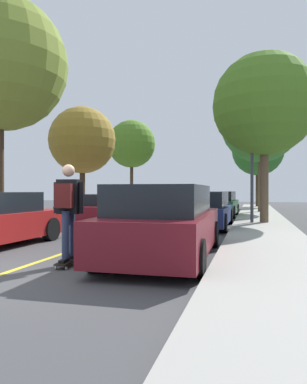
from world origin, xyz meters
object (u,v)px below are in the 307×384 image
Objects in this scene: parked_car_left_near at (100,208)px; skateboard at (69,261)px; street_tree_right_nearest at (264,105)px; street_tree_right_near at (260,124)px; streetlamp at (252,149)px; street_tree_right_far at (258,150)px; parked_car_right_nearest at (165,223)px; skateboarder at (68,206)px; street_tree_left_nearest at (0,63)px; street_tree_left_near at (82,140)px; parked_car_right_near at (204,210)px; street_tree_left_far at (132,144)px; parked_car_right_far at (218,204)px.

parked_car_left_near reaches higher than skateboard.
street_tree_right_nearest is 0.89× the size of street_tree_right_near.
street_tree_right_near is 7.95m from streetlamp.
street_tree_right_far is at bearing 80.89° from skateboard.
skateboarder is at bearing -142.01° from parked_car_right_nearest.
street_tree_left_nearest is 1.25× the size of street_tree_right_far.
street_tree_right_near reaches higher than street_tree_left_near.
street_tree_right_near is 8.75× the size of skateboard.
street_tree_right_near reaches higher than street_tree_right_far.
street_tree_right_nearest is (2.21, 7.62, 4.05)m from parked_car_right_nearest.
parked_car_left_near is 4.64m from parked_car_right_near.
street_tree_right_near is (9.01, 5.10, 1.35)m from street_tree_left_near.
street_tree_left_nearest is 1.26× the size of street_tree_left_far.
street_tree_right_near is at bearing 49.23° from parked_car_left_near.
street_tree_left_near is 12.85m from skateboard.
street_tree_left_nearest is at bearing 152.61° from parked_car_right_nearest.
street_tree_right_far is at bearing 84.34° from parked_car_right_nearest.
parked_car_right_near is 9.00m from street_tree_left_nearest.
street_tree_right_far is 24.21m from skateboard.
street_tree_left_nearest is 1.07× the size of street_tree_right_near.
skateboarder is at bearing -110.98° from streetlamp.
parked_car_right_far is at bearing 52.10° from street_tree_left_nearest.
street_tree_left_far is (-6.79, 5.60, 4.13)m from parked_car_right_far.
street_tree_left_near is 12.61m from skateboarder.
skateboarder reaches higher than parked_car_right_far.
streetlamp is (1.75, 1.04, 2.37)m from parked_car_right_near.
street_tree_right_nearest is at bearing -90.00° from street_tree_right_far.
street_tree_right_far reaches higher than parked_car_right_near.
parked_car_right_nearest is at bearing -106.19° from street_tree_right_nearest.
parked_car_left_near is 17.13m from street_tree_right_far.
parked_car_right_near is 2.58× the size of skateboarder.
parked_car_right_far is 6.57m from street_tree_right_nearest.
skateboarder is (-3.30, -8.59, -1.92)m from streetlamp.
streetlamp is at bearing -93.50° from street_tree_right_near.
street_tree_left_far is 10.06m from street_tree_right_far.
skateboarder is (-1.55, -1.21, 0.38)m from parked_car_right_nearest.
skateboarder is at bearing -113.07° from street_tree_right_nearest.
street_tree_right_far is 15.01m from streetlamp.
street_tree_right_far reaches higher than street_tree_left_far.
street_tree_right_near reaches higher than parked_car_right_near.
parked_car_right_near is 0.57× the size of street_tree_left_nearest.
skateboarder is (-3.76, -8.83, -3.66)m from street_tree_right_nearest.
street_tree_left_nearest reaches higher than street_tree_left_near.
skateboard is (5.25, -4.70, -5.77)m from street_tree_left_nearest.
street_tree_right_near is 17.41m from skateboard.
street_tree_left_near reaches higher than parked_car_right_nearest.
parked_car_left_near is 5.33× the size of skateboard.
skateboard is (5.25, -11.06, -3.92)m from street_tree_left_near.
street_tree_left_nearest is at bearing 138.15° from skateboard.
street_tree_left_nearest is 1.44× the size of street_tree_left_near.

